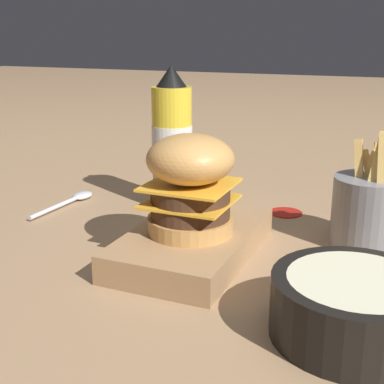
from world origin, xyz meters
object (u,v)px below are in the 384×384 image
burger (191,183)px  fries_basket (368,209)px  spoon (75,199)px  serving_board (192,243)px  side_bowl (355,306)px  ketchup_bottle (172,144)px

burger → fries_basket: size_ratio=0.79×
burger → spoon: 0.32m
serving_board → spoon: bearing=64.4°
fries_basket → side_bowl: (-0.24, -0.01, -0.02)m
spoon → burger: bearing=-114.0°
ketchup_bottle → side_bowl: ketchup_bottle is taller
spoon → serving_board: bearing=-113.0°
ketchup_bottle → side_bowl: size_ratio=1.45×
side_bowl → spoon: 0.54m
serving_board → ketchup_bottle: bearing=31.9°
fries_basket → serving_board: bearing=121.7°
burger → spoon: burger is taller
burger → fries_basket: (0.13, -0.20, -0.05)m
burger → side_bowl: 0.25m
fries_basket → spoon: fries_basket is taller
fries_basket → spoon: size_ratio=1.03×
serving_board → fries_basket: 0.24m
serving_board → burger: burger is taller
burger → serving_board: bearing=12.4°
serving_board → burger: (-0.01, -0.00, 0.08)m
ketchup_bottle → fries_basket: size_ratio=1.46×
burger → side_bowl: size_ratio=0.79×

